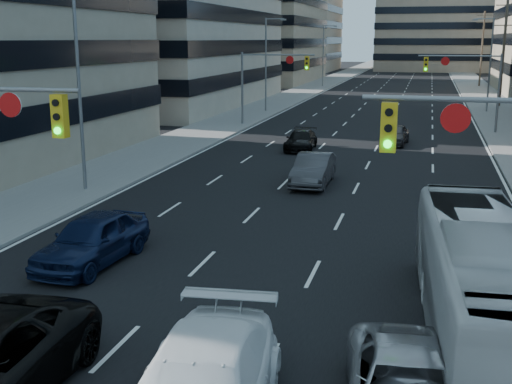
{
  "coord_description": "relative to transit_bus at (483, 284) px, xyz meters",
  "views": [
    {
      "loc": [
        4.9,
        -6.42,
        7.06
      ],
      "look_at": [
        -0.33,
        13.19,
        2.2
      ],
      "focal_mm": 45.0,
      "sensor_mm": 36.0,
      "label": 1
    }
  ],
  "objects": [
    {
      "name": "office_left_far",
      "position": [
        -30.42,
        91.35,
        6.55
      ],
      "size": [
        20.0,
        30.0,
        16.0
      ],
      "primitive_type": "cube",
      "color": "gray",
      "rests_on": "ground"
    },
    {
      "name": "signal_far_right",
      "position": [
        1.26,
        36.35,
        2.85
      ],
      "size": [
        6.09,
        0.33,
        6.0
      ],
      "color": "slate",
      "rests_on": "ground"
    },
    {
      "name": "sedan_black_far",
      "position": [
        -9.34,
        25.61,
        -0.82
      ],
      "size": [
        1.94,
        4.42,
        1.26
      ],
      "primitive_type": "imported",
      "rotation": [
        0.0,
        0.0,
        0.04
      ],
      "color": "black",
      "rests_on": "ground"
    },
    {
      "name": "road_surface",
      "position": [
        -6.42,
        121.35,
        -1.44
      ],
      "size": [
        18.0,
        300.0,
        0.02
      ],
      "primitive_type": "cube",
      "color": "black",
      "rests_on": "ground"
    },
    {
      "name": "sidewalk_right",
      "position": [
        5.08,
        121.35,
        -1.38
      ],
      "size": [
        5.0,
        300.0,
        0.15
      ],
      "primitive_type": "cube",
      "color": "slate",
      "rests_on": "ground"
    },
    {
      "name": "signal_far_left",
      "position": [
        -14.1,
        36.35,
        2.85
      ],
      "size": [
        6.09,
        0.33,
        6.0
      ],
      "color": "slate",
      "rests_on": "ground"
    },
    {
      "name": "sedan_grey_right",
      "position": [
        -3.56,
        29.28,
        -0.75
      ],
      "size": [
        2.01,
        4.23,
        1.4
      ],
      "primitive_type": "imported",
      "rotation": [
        0.0,
        0.0,
        -0.09
      ],
      "color": "#2F2F31",
      "rests_on": "ground"
    },
    {
      "name": "transit_bus",
      "position": [
        0.0,
        0.0,
        0.0
      ],
      "size": [
        3.21,
        10.58,
        2.9
      ],
      "primitive_type": "imported",
      "rotation": [
        0.0,
        0.0,
        0.07
      ],
      "color": "silver",
      "rests_on": "ground"
    },
    {
      "name": "streetlight_left_mid",
      "position": [
        -16.76,
        46.35,
        3.6
      ],
      "size": [
        2.03,
        0.22,
        9.0
      ],
      "color": "slate",
      "rests_on": "ground"
    },
    {
      "name": "utility_pole_midblock",
      "position": [
        5.78,
        57.35,
        4.33
      ],
      "size": [
        2.2,
        0.28,
        11.0
      ],
      "color": "#4C3D2D",
      "rests_on": "ground"
    },
    {
      "name": "streetlight_right_far",
      "position": [
        3.92,
        51.35,
        3.6
      ],
      "size": [
        2.03,
        0.22,
        9.0
      ],
      "color": "slate",
      "rests_on": "ground"
    },
    {
      "name": "utility_pole_distant",
      "position": [
        5.78,
        87.35,
        4.33
      ],
      "size": [
        2.2,
        0.28,
        11.0
      ],
      "color": "#4C3D2D",
      "rests_on": "ground"
    },
    {
      "name": "sidewalk_left",
      "position": [
        -17.92,
        121.35,
        -1.38
      ],
      "size": [
        5.0,
        300.0,
        0.15
      ],
      "primitive_type": "cube",
      "color": "slate",
      "rests_on": "ground"
    },
    {
      "name": "streetlight_left_far",
      "position": [
        -16.76,
        81.35,
        3.6
      ],
      "size": [
        2.03,
        0.22,
        9.0
      ],
      "color": "slate",
      "rests_on": "ground"
    },
    {
      "name": "sedan_blue",
      "position": [
        -11.62,
        2.48,
        -0.63
      ],
      "size": [
        2.28,
        4.95,
        1.64
      ],
      "primitive_type": "imported",
      "rotation": [
        0.0,
        0.0,
        -0.07
      ],
      "color": "#0D1735",
      "rests_on": "ground"
    },
    {
      "name": "sedan_grey_center",
      "position": [
        -6.78,
        15.65,
        -0.69
      ],
      "size": [
        1.62,
        4.65,
        1.53
      ],
      "primitive_type": "imported",
      "rotation": [
        0.0,
        0.0,
        0.0
      ],
      "color": "#39393C",
      "rests_on": "ground"
    },
    {
      "name": "bg_block_left",
      "position": [
        -34.42,
        131.35,
        8.55
      ],
      "size": [
        24.0,
        24.0,
        20.0
      ],
      "primitive_type": "cube",
      "color": "#ADA089",
      "rests_on": "ground"
    },
    {
      "name": "streetlight_left_near",
      "position": [
        -16.76,
        11.35,
        3.6
      ],
      "size": [
        2.03,
        0.22,
        9.0
      ],
      "color": "slate",
      "rests_on": "ground"
    }
  ]
}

